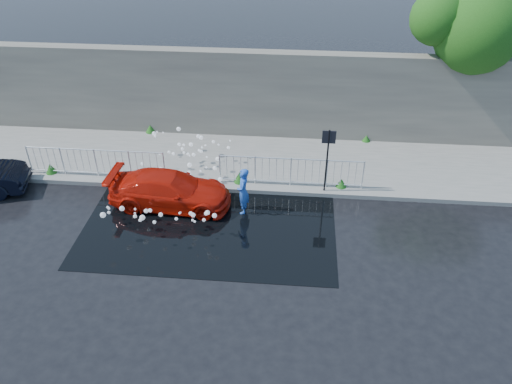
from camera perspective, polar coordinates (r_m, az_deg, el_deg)
ground at (r=15.49m, az=-7.73°, el=-5.91°), size 90.00×90.00×0.00m
pavement at (r=19.46m, az=-4.82°, el=3.74°), size 30.00×4.00×0.15m
curb at (r=17.79m, az=-5.83°, el=0.49°), size 30.00×0.25×0.16m
retaining_wall at (r=20.58m, az=-4.08°, el=11.23°), size 30.00×0.60×3.50m
puddle at (r=16.16m, az=-5.29°, el=-3.74°), size 8.00×5.00×0.01m
sign_post at (r=16.77m, az=8.20°, el=4.65°), size 0.45×0.06×2.50m
tree at (r=20.64m, az=24.18°, el=16.92°), size 5.04×3.20×6.25m
railing_left at (r=18.84m, az=-17.83°, el=3.31°), size 5.05×0.05×1.10m
railing_right at (r=17.46m, az=3.98°, el=2.43°), size 5.05×0.05×1.10m
weeds at (r=18.89m, az=-6.06°, el=3.51°), size 12.17×3.93×0.40m
water_spray at (r=17.46m, az=-8.87°, el=2.04°), size 3.67×5.85×1.13m
red_car at (r=16.90m, az=-9.79°, el=0.21°), size 4.14×1.84×1.18m
person at (r=16.21m, az=-1.48°, el=0.09°), size 0.41×0.60×1.63m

